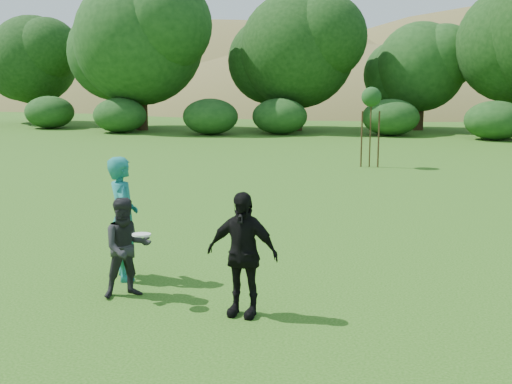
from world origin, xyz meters
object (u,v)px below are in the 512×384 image
sapling (371,99)px  player_teal (123,218)px  player_black (242,254)px  player_grey (127,248)px

sapling → player_teal: bearing=-102.0°
player_black → player_grey: bearing=175.9°
player_grey → sapling: sapling is taller
player_teal → player_black: bearing=-149.4°
player_black → sapling: sapling is taller
player_teal → player_grey: 0.93m
player_grey → player_teal: bearing=81.5°
player_black → sapling: 15.07m
player_grey → sapling: size_ratio=0.53×
player_black → sapling: bearing=92.8°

